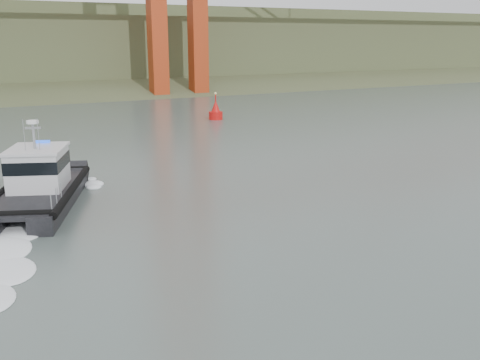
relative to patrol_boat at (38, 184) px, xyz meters
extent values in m
plane|color=#495651|center=(11.38, -14.53, -1.44)|extent=(400.00, 400.00, 0.00)
cube|color=#3D4929|center=(11.38, 77.47, -1.44)|extent=(500.00, 44.72, 16.25)
cube|color=#3D4929|center=(11.38, 105.47, 4.56)|extent=(500.00, 70.00, 18.00)
cube|color=#3D4929|center=(11.38, 130.47, 9.56)|extent=(500.00, 60.00, 16.00)
cube|color=black|center=(-1.42, 0.36, -0.99)|extent=(5.60, 11.57, 1.29)
cube|color=black|center=(1.29, -0.69, -0.99)|extent=(5.60, 11.57, 1.29)
cube|color=black|center=(-0.26, -0.67, -0.47)|extent=(7.73, 11.11, 0.27)
cube|color=silver|center=(0.13, 0.34, 0.90)|extent=(4.42, 4.79, 2.48)
cube|color=black|center=(0.13, 0.34, 1.34)|extent=(4.51, 4.87, 0.81)
cube|color=silver|center=(0.13, 0.34, 2.22)|extent=(4.70, 5.07, 0.17)
cylinder|color=gray|center=(0.01, 0.04, 3.11)|extent=(0.17, 0.17, 1.94)
cylinder|color=white|center=(0.01, 0.04, 4.03)|extent=(0.76, 0.76, 0.19)
cylinder|color=red|center=(26.44, 29.39, -1.03)|extent=(1.85, 1.85, 1.23)
cone|color=red|center=(26.44, 29.39, 0.20)|extent=(1.44, 1.44, 1.85)
cylinder|color=red|center=(26.44, 29.39, 1.43)|extent=(0.16, 0.16, 1.03)
sphere|color=#E5D87F|center=(26.44, 29.39, 2.05)|extent=(0.31, 0.31, 0.31)
camera|label=1|loc=(-3.86, -35.71, 9.13)|focal=40.00mm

